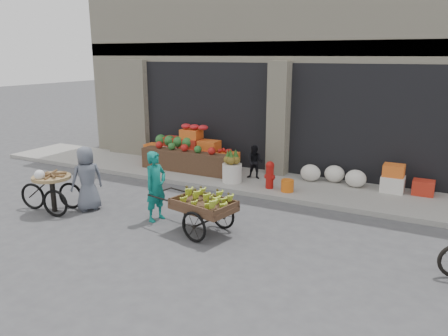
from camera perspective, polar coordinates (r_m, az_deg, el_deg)
The scene contains 13 objects.
ground at distance 8.51m, azimuth -5.47°, elevation -9.37°, with size 80.00×80.00×0.00m, color #424244.
sidewalk at distance 11.91m, azimuth 5.37°, elevation -1.97°, with size 18.00×2.20×0.12m, color gray.
building at distance 15.13m, azimuth 11.60°, elevation 14.05°, with size 14.00×6.45×7.00m.
fruit_display at distance 13.10m, azimuth -4.17°, elevation 2.36°, with size 3.10×1.12×1.24m.
pineapple_bin at distance 11.68m, azimuth 1.06°, elevation -0.65°, with size 0.52×0.52×0.50m, color silver.
fire_hydrant at distance 11.17m, azimuth 5.99°, elevation -0.74°, with size 0.22×0.22×0.71m.
orange_bucket at distance 11.02m, azimuth 8.28°, elevation -2.29°, with size 0.32×0.32×0.30m, color orange.
right_bay_goods at distance 11.70m, azimuth 18.47°, elevation -1.21°, with size 3.35×0.60×0.70m.
seated_person at distance 11.99m, azimuth 4.07°, elevation 0.78°, with size 0.45×0.35×0.93m, color black.
banana_cart at distance 8.59m, azimuth -2.92°, elevation -4.61°, with size 2.16×1.20×0.85m.
vendor_woman at distance 9.32m, azimuth -8.90°, elevation -2.37°, with size 0.55×0.36×1.50m, color #0E7267.
tricycle_cart at distance 10.49m, azimuth -21.53°, elevation -2.38°, with size 1.46×1.00×0.95m.
vendor_grey at distance 10.30m, azimuth -17.46°, elevation -1.33°, with size 0.72×0.47×1.48m, color slate.
Camera 1 is at (4.32, -6.46, 3.45)m, focal length 35.00 mm.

